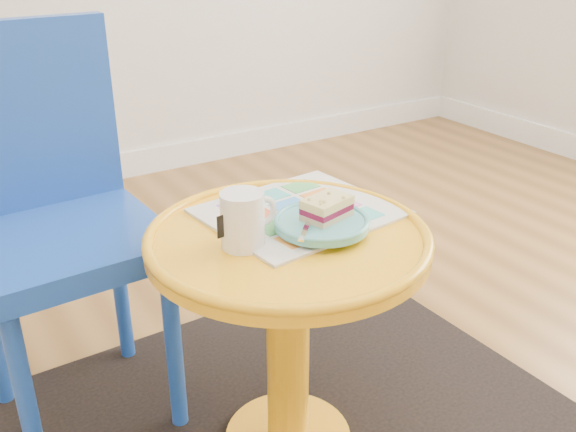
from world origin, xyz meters
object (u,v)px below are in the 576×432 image
side_table (288,300)px  newspaper (299,212)px  plate (322,224)px  mug (244,218)px  chair (50,207)px

side_table → newspaper: (0.07, 0.07, 0.15)m
newspaper → plate: bearing=-104.4°
mug → side_table: bearing=-7.7°
chair → plate: size_ratio=4.87×
chair → plate: chair is taller
mug → plate: bearing=-16.4°
side_table → chair: (-0.35, 0.40, 0.14)m
side_table → mug: (-0.09, 0.00, 0.20)m
plate → chair: bearing=133.6°
chair → newspaper: 0.54m
newspaper → chair: bearing=135.8°
chair → plate: 0.59m
mug → plate: (0.15, -0.03, -0.04)m
newspaper → mug: bearing=-163.8°
chair → mug: 0.48m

